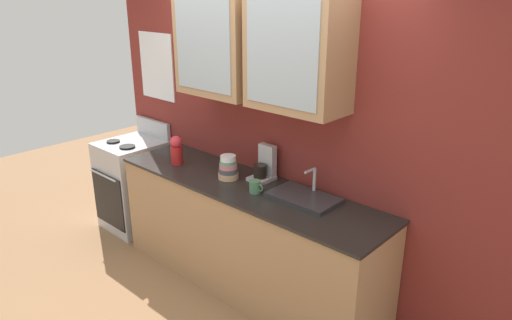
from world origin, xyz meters
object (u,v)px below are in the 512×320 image
sink_faucet (304,197)px  bowl_stack (228,168)px  stove_range (134,184)px  vase (176,150)px  coffee_maker (264,167)px  cup_near_sink (255,187)px

sink_faucet → bowl_stack: (-0.71, -0.10, 0.07)m
stove_range → sink_faucet: bearing=2.8°
vase → sink_faucet: bearing=7.5°
sink_faucet → coffee_maker: 0.50m
stove_range → bowl_stack: bearing=0.3°
vase → cup_near_sink: (0.95, 0.01, -0.08)m
bowl_stack → cup_near_sink: bearing=-9.9°
vase → coffee_maker: bearing=18.0°
bowl_stack → vase: (-0.58, -0.08, 0.04)m
cup_near_sink → coffee_maker: 0.29m
sink_faucet → cup_near_sink: sink_faucet is taller
bowl_stack → vase: vase is taller
stove_range → cup_near_sink: (1.81, -0.06, 0.51)m
stove_range → sink_faucet: sink_faucet is taller
stove_range → sink_faucet: (2.16, 0.10, 0.48)m
bowl_stack → vase: bearing=-172.5°
stove_range → sink_faucet: 2.21m
stove_range → vase: bearing=-4.5°
bowl_stack → vase: 0.59m
cup_near_sink → bowl_stack: bearing=170.1°
vase → cup_near_sink: bearing=0.8°
coffee_maker → cup_near_sink: bearing=-62.1°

